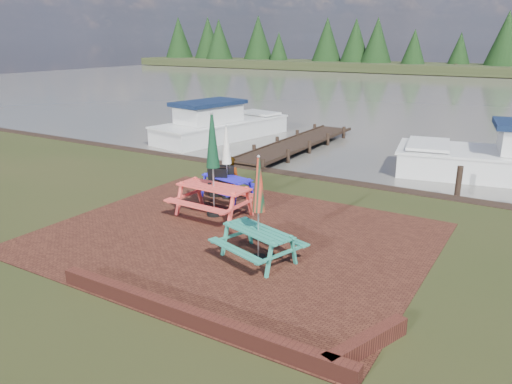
{
  "coord_description": "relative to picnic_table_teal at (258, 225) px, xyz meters",
  "views": [
    {
      "loc": [
        6.27,
        -8.35,
        4.66
      ],
      "look_at": [
        0.19,
        1.72,
        1.0
      ],
      "focal_mm": 35.0,
      "sensor_mm": 36.0,
      "label": 1
    }
  ],
  "objects": [
    {
      "name": "person",
      "position": [
        -3.92,
        4.77,
        0.06
      ],
      "size": [
        0.7,
        0.52,
        1.75
      ],
      "primitive_type": "imported",
      "rotation": [
        0.0,
        0.0,
        3.32
      ],
      "color": "gray",
      "rests_on": "ground"
    },
    {
      "name": "ground",
      "position": [
        -1.17,
        -0.21,
        -0.81
      ],
      "size": [
        120.0,
        120.0,
        0.0
      ],
      "primitive_type": "plane",
      "color": "black",
      "rests_on": "ground"
    },
    {
      "name": "paving",
      "position": [
        -1.17,
        0.79,
        -0.8
      ],
      "size": [
        9.0,
        7.5,
        0.02
      ],
      "primitive_type": "cube",
      "color": "#381911",
      "rests_on": "ground"
    },
    {
      "name": "boat_jetty",
      "position": [
        -9.12,
        11.5,
        -0.38
      ],
      "size": [
        3.91,
        7.66,
        2.12
      ],
      "rotation": [
        0.0,
        0.0,
        -0.2
      ],
      "color": "silver",
      "rests_on": "ground"
    },
    {
      "name": "far_treeline",
      "position": [
        -1.17,
        65.79,
        2.47
      ],
      "size": [
        120.0,
        10.0,
        8.1
      ],
      "color": "black",
      "rests_on": "ground"
    },
    {
      "name": "brick_wall",
      "position": [
        0.98,
        -2.62,
        -0.66
      ],
      "size": [
        6.21,
        1.79,
        0.3
      ],
      "color": "#4C1E16",
      "rests_on": "ground"
    },
    {
      "name": "chalkboard",
      "position": [
        -3.25,
        3.25,
        -0.32
      ],
      "size": [
        0.63,
        0.76,
        0.95
      ],
      "rotation": [
        0.0,
        0.0,
        0.39
      ],
      "color": "black",
      "rests_on": "ground"
    },
    {
      "name": "picnic_table_blue",
      "position": [
        -3.04,
        3.26,
        -0.04
      ],
      "size": [
        1.85,
        1.71,
        2.21
      ],
      "rotation": [
        0.0,
        0.0,
        -0.21
      ],
      "color": "#221AC6",
      "rests_on": "ground"
    },
    {
      "name": "picnic_table_red",
      "position": [
        -2.48,
        1.81,
        0.16
      ],
      "size": [
        2.07,
        1.86,
        2.79
      ],
      "rotation": [
        0.0,
        0.0,
        -0.04
      ],
      "color": "#E3433A",
      "rests_on": "ground"
    },
    {
      "name": "jetty",
      "position": [
        -4.67,
        11.07,
        -0.7
      ],
      "size": [
        1.76,
        9.08,
        1.0
      ],
      "color": "black",
      "rests_on": "ground"
    },
    {
      "name": "picnic_table_teal",
      "position": [
        0.0,
        0.0,
        0.0
      ],
      "size": [
        2.04,
        1.92,
        2.32
      ],
      "rotation": [
        0.0,
        0.0,
        -0.31
      ],
      "color": "#278068",
      "rests_on": "ground"
    },
    {
      "name": "water",
      "position": [
        -1.17,
        36.79,
        -0.81
      ],
      "size": [
        120.0,
        60.0,
        0.02
      ],
      "primitive_type": "cube",
      "color": "#4D4942",
      "rests_on": "ground"
    }
  ]
}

